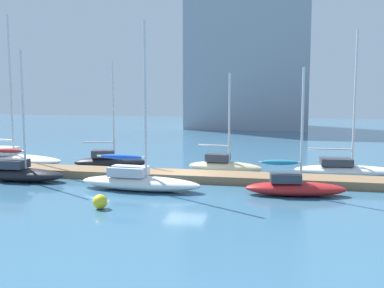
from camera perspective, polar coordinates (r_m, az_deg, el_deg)
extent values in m
plane|color=#386684|center=(28.96, -0.81, -4.40)|extent=(120.00, 120.00, 0.00)
cube|color=#846647|center=(28.91, -0.81, -3.94)|extent=(33.37, 2.21, 0.48)
ellipsoid|color=white|center=(37.22, -21.50, -1.75)|extent=(8.91, 3.01, 0.76)
cylinder|color=silver|center=(36.57, -21.33, 6.67)|extent=(0.15, 0.15, 10.11)
ellipsoid|color=black|center=(30.37, -20.12, -3.54)|extent=(5.50, 1.76, 0.79)
cube|color=#333842|center=(30.56, -21.05, -2.27)|extent=(1.65, 1.23, 0.52)
cylinder|color=silver|center=(29.79, -19.99, 3.98)|extent=(0.13, 0.13, 7.16)
cylinder|color=silver|center=(30.63, -21.63, -0.76)|extent=(2.31, 0.11, 0.11)
ellipsoid|color=#B72D28|center=(30.63, -21.63, -0.76)|extent=(2.08, 0.36, 0.28)
ellipsoid|color=black|center=(33.63, -9.93, -2.24)|extent=(5.37, 2.80, 0.78)
cube|color=#333842|center=(33.61, -10.82, -1.16)|extent=(1.77, 1.46, 0.50)
cylinder|color=silver|center=(33.21, -9.62, 4.18)|extent=(0.13, 0.13, 6.74)
cylinder|color=silver|center=(33.55, -11.37, 0.20)|extent=(2.12, 0.62, 0.10)
ellipsoid|color=white|center=(26.19, -6.34, -4.79)|extent=(7.04, 2.16, 0.79)
cube|color=silver|center=(26.32, -7.78, -3.31)|extent=(2.15, 1.38, 0.51)
cylinder|color=silver|center=(25.53, -5.75, 5.42)|extent=(0.14, 0.14, 8.50)
cylinder|color=silver|center=(26.35, -8.65, -1.55)|extent=(2.92, 0.26, 0.11)
ellipsoid|color=blue|center=(26.35, -8.65, -1.55)|extent=(2.64, 0.49, 0.28)
ellipsoid|color=beige|center=(31.27, 4.07, -2.85)|extent=(5.19, 2.04, 0.77)
cube|color=#333842|center=(31.28, 3.18, -1.65)|extent=(1.62, 1.23, 0.50)
cylinder|color=silver|center=(30.82, 4.58, 3.23)|extent=(0.13, 0.13, 5.87)
cylinder|color=silver|center=(31.24, 2.65, -0.17)|extent=(2.13, 0.31, 0.10)
ellipsoid|color=#B21E1E|center=(25.39, 12.54, -5.37)|extent=(5.44, 2.15, 0.72)
cube|color=#333842|center=(25.21, 11.38, -4.05)|extent=(1.70, 1.27, 0.47)
cylinder|color=silver|center=(24.93, 13.35, 2.23)|extent=(0.13, 0.13, 6.03)
cylinder|color=silver|center=(25.03, 10.70, -2.22)|extent=(2.22, 0.35, 0.11)
ellipsoid|color=teal|center=(25.03, 10.70, -2.22)|extent=(2.03, 0.58, 0.28)
ellipsoid|color=white|center=(31.73, 18.39, -3.12)|extent=(6.72, 2.24, 0.70)
cube|color=#333842|center=(31.54, 17.24, -2.07)|extent=(2.05, 1.44, 0.45)
cylinder|color=silver|center=(31.34, 19.31, 5.24)|extent=(0.14, 0.14, 8.56)
cylinder|color=silver|center=(31.37, 16.57, -0.60)|extent=(2.79, 0.25, 0.11)
sphere|color=yellow|center=(22.56, -11.18, -6.93)|extent=(0.69, 0.69, 0.69)
cube|color=#9399A3|center=(66.83, 6.93, 11.44)|extent=(16.39, 10.75, 21.90)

